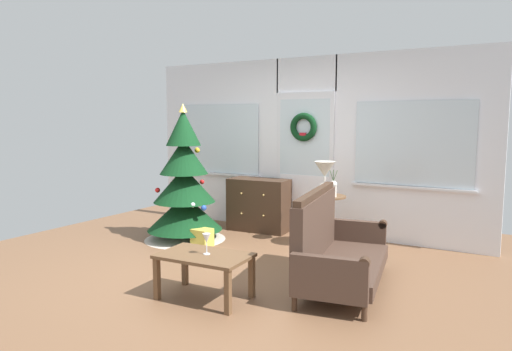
{
  "coord_description": "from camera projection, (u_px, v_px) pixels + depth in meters",
  "views": [
    {
      "loc": [
        2.83,
        -4.22,
        1.66
      ],
      "look_at": [
        0.05,
        0.55,
        1.0
      ],
      "focal_mm": 33.03,
      "sensor_mm": 36.0,
      "label": 1
    }
  ],
  "objects": [
    {
      "name": "settee_sofa",
      "position": [
        333.0,
        249.0,
        4.68
      ],
      "size": [
        0.95,
        1.69,
        0.96
      ],
      "color": "#3D281C",
      "rests_on": "ground"
    },
    {
      "name": "flower_vase",
      "position": [
        333.0,
        188.0,
        6.01
      ],
      "size": [
        0.11,
        0.1,
        0.35
      ],
      "color": "beige",
      "rests_on": "side_table"
    },
    {
      "name": "coffee_table",
      "position": [
        204.0,
        261.0,
        4.35
      ],
      "size": [
        0.87,
        0.57,
        0.42
      ],
      "color": "brown",
      "rests_on": "ground"
    },
    {
      "name": "wine_glass",
      "position": [
        207.0,
        239.0,
        4.32
      ],
      "size": [
        0.08,
        0.08,
        0.2
      ],
      "color": "silver",
      "rests_on": "coffee_table"
    },
    {
      "name": "side_table",
      "position": [
        327.0,
        210.0,
        6.15
      ],
      "size": [
        0.5,
        0.48,
        0.67
      ],
      "color": "brown",
      "rests_on": "ground"
    },
    {
      "name": "ground_plane",
      "position": [
        227.0,
        269.0,
        5.24
      ],
      "size": [
        6.76,
        6.76,
        0.0
      ],
      "primitive_type": "plane",
      "color": "brown"
    },
    {
      "name": "back_wall_with_door",
      "position": [
        306.0,
        145.0,
        6.87
      ],
      "size": [
        5.2,
        0.19,
        2.55
      ],
      "color": "white",
      "rests_on": "ground"
    },
    {
      "name": "table_lamp",
      "position": [
        325.0,
        173.0,
        6.15
      ],
      "size": [
        0.28,
        0.28,
        0.44
      ],
      "color": "silver",
      "rests_on": "side_table"
    },
    {
      "name": "gift_box",
      "position": [
        202.0,
        238.0,
        6.17
      ],
      "size": [
        0.24,
        0.21,
        0.24
      ],
      "primitive_type": "cube",
      "color": "#D8C64C",
      "rests_on": "ground"
    },
    {
      "name": "dresser_cabinet",
      "position": [
        259.0,
        205.0,
        7.04
      ],
      "size": [
        0.93,
        0.49,
        0.78
      ],
      "color": "#3D281C",
      "rests_on": "ground"
    },
    {
      "name": "christmas_tree",
      "position": [
        184.0,
        191.0,
        6.48
      ],
      "size": [
        1.12,
        1.12,
        1.87
      ],
      "color": "#4C331E",
      "rests_on": "ground"
    }
  ]
}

